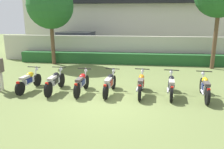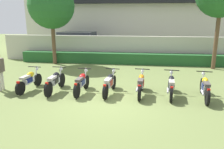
{
  "view_description": "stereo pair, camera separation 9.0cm",
  "coord_description": "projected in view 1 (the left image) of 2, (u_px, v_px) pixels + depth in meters",
  "views": [
    {
      "loc": [
        1.06,
        -7.54,
        3.07
      ],
      "look_at": [
        0.0,
        1.28,
        0.74
      ],
      "focal_mm": 35.64,
      "sensor_mm": 36.0,
      "label": 1
    },
    {
      "loc": [
        1.15,
        -7.52,
        3.07
      ],
      "look_at": [
        0.0,
        1.28,
        0.74
      ],
      "focal_mm": 35.64,
      "sensor_mm": 36.0,
      "label": 2
    }
  ],
  "objects": [
    {
      "name": "ground",
      "position": [
        108.0,
        103.0,
        8.14
      ],
      "size": [
        60.0,
        60.0,
        0.0
      ],
      "primitive_type": "plane",
      "color": "olive"
    },
    {
      "name": "building",
      "position": [
        129.0,
        6.0,
        21.15
      ],
      "size": [
        18.18,
        6.5,
        8.06
      ],
      "color": "beige",
      "rests_on": "ground"
    },
    {
      "name": "compound_wall",
      "position": [
        123.0,
        49.0,
        15.33
      ],
      "size": [
        17.27,
        0.3,
        1.77
      ],
      "primitive_type": "cube",
      "color": "#BCB7A8",
      "rests_on": "ground"
    },
    {
      "name": "hedge_row",
      "position": [
        122.0,
        58.0,
        14.79
      ],
      "size": [
        13.81,
        0.7,
        0.71
      ],
      "primitive_type": "cube",
      "color": "#235628",
      "rests_on": "ground"
    },
    {
      "name": "parked_car",
      "position": [
        78.0,
        44.0,
        17.63
      ],
      "size": [
        4.71,
        2.56,
        1.89
      ],
      "rotation": [
        0.0,
        0.0,
        -0.13
      ],
      "color": "navy",
      "rests_on": "ground"
    },
    {
      "name": "tree_near_inspector",
      "position": [
        50.0,
        6.0,
        13.85
      ],
      "size": [
        2.89,
        2.89,
        5.17
      ],
      "color": "brown",
      "rests_on": "ground"
    },
    {
      "name": "motorcycle_in_row_0",
      "position": [
        29.0,
        81.0,
        9.39
      ],
      "size": [
        0.6,
        1.85,
        0.94
      ],
      "rotation": [
        0.0,
        0.0,
        1.47
      ],
      "color": "black",
      "rests_on": "ground"
    },
    {
      "name": "motorcycle_in_row_1",
      "position": [
        55.0,
        81.0,
        9.21
      ],
      "size": [
        0.6,
        1.96,
        0.97
      ],
      "rotation": [
        0.0,
        0.0,
        1.53
      ],
      "color": "black",
      "rests_on": "ground"
    },
    {
      "name": "motorcycle_in_row_2",
      "position": [
        82.0,
        83.0,
        9.04
      ],
      "size": [
        0.6,
        1.8,
        0.96
      ],
      "rotation": [
        0.0,
        0.0,
        1.51
      ],
      "color": "black",
      "rests_on": "ground"
    },
    {
      "name": "motorcycle_in_row_3",
      "position": [
        110.0,
        83.0,
        8.99
      ],
      "size": [
        0.6,
        1.91,
        0.95
      ],
      "rotation": [
        0.0,
        0.0,
        1.46
      ],
      "color": "black",
      "rests_on": "ground"
    },
    {
      "name": "motorcycle_in_row_4",
      "position": [
        141.0,
        84.0,
        8.85
      ],
      "size": [
        0.6,
        1.94,
        0.98
      ],
      "rotation": [
        0.0,
        0.0,
        1.5
      ],
      "color": "black",
      "rests_on": "ground"
    },
    {
      "name": "motorcycle_in_row_5",
      "position": [
        171.0,
        85.0,
        8.73
      ],
      "size": [
        0.6,
        1.9,
        0.96
      ],
      "rotation": [
        0.0,
        0.0,
        1.47
      ],
      "color": "black",
      "rests_on": "ground"
    },
    {
      "name": "motorcycle_in_row_6",
      "position": [
        205.0,
        87.0,
        8.46
      ],
      "size": [
        0.6,
        1.95,
        0.97
      ],
      "rotation": [
        0.0,
        0.0,
        1.46
      ],
      "color": "black",
      "rests_on": "ground"
    }
  ]
}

